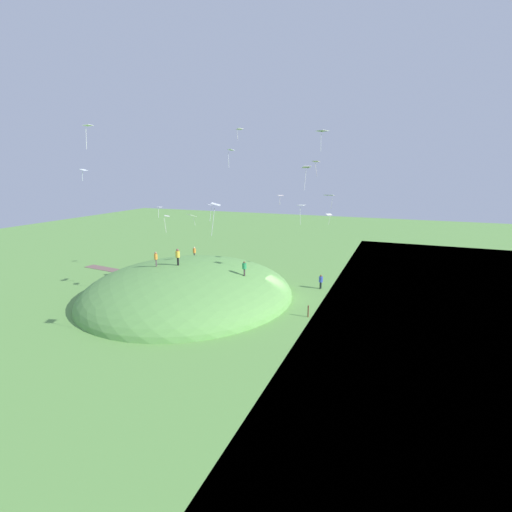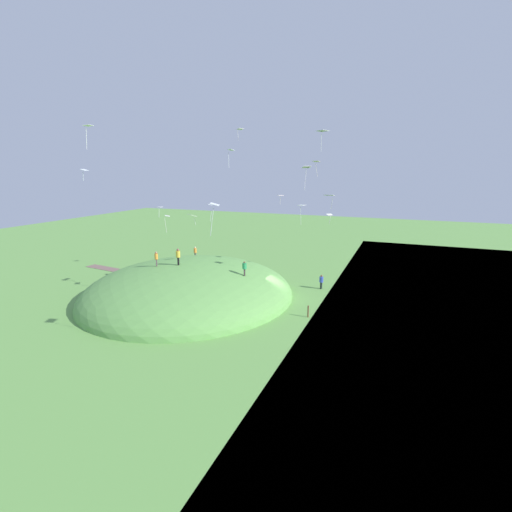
{
  "view_description": "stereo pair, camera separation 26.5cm",
  "coord_description": "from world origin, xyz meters",
  "px_view_note": "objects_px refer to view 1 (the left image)",
  "views": [
    {
      "loc": [
        -12.4,
        38.2,
        14.06
      ],
      "look_at": [
        1.04,
        4.13,
        5.69
      ],
      "focal_mm": 26.43,
      "sensor_mm": 36.0,
      "label": 1
    },
    {
      "loc": [
        -12.65,
        38.1,
        14.06
      ],
      "look_at": [
        1.04,
        4.13,
        5.69
      ],
      "focal_mm": 26.43,
      "sensor_mm": 36.0,
      "label": 2
    }
  ],
  "objects_px": {
    "kite_2": "(167,217)",
    "person_walking_path": "(321,280)",
    "kite_1": "(322,132)",
    "kite_11": "(239,130)",
    "kite_14": "(159,208)",
    "kite_4": "(215,207)",
    "kite_8": "(83,170)",
    "kite_0": "(88,127)",
    "person_near_shore": "(156,257)",
    "kite_5": "(329,215)",
    "kite_15": "(329,196)",
    "kite_13": "(192,216)",
    "kite_6": "(210,206)",
    "kite_10": "(231,152)",
    "mooring_post": "(308,311)",
    "person_on_hilltop": "(194,251)",
    "kite_3": "(316,162)",
    "kite_12": "(301,206)",
    "person_watching_kites": "(244,267)",
    "kite_9": "(280,196)",
    "kite_7": "(306,169)"
  },
  "relations": [
    {
      "from": "person_on_hilltop",
      "to": "kite_5",
      "type": "distance_m",
      "value": 20.44
    },
    {
      "from": "kite_3",
      "to": "kite_15",
      "type": "height_order",
      "value": "kite_3"
    },
    {
      "from": "kite_5",
      "to": "kite_8",
      "type": "relative_size",
      "value": 1.03
    },
    {
      "from": "kite_10",
      "to": "kite_13",
      "type": "height_order",
      "value": "kite_10"
    },
    {
      "from": "kite_4",
      "to": "kite_7",
      "type": "distance_m",
      "value": 13.69
    },
    {
      "from": "person_near_shore",
      "to": "kite_13",
      "type": "height_order",
      "value": "kite_13"
    },
    {
      "from": "kite_4",
      "to": "kite_13",
      "type": "relative_size",
      "value": 1.62
    },
    {
      "from": "kite_1",
      "to": "kite_9",
      "type": "distance_m",
      "value": 8.74
    },
    {
      "from": "person_near_shore",
      "to": "kite_5",
      "type": "bearing_deg",
      "value": 87.98
    },
    {
      "from": "person_on_hilltop",
      "to": "kite_12",
      "type": "distance_m",
      "value": 18.33
    },
    {
      "from": "kite_1",
      "to": "kite_10",
      "type": "height_order",
      "value": "kite_1"
    },
    {
      "from": "person_on_hilltop",
      "to": "kite_0",
      "type": "relative_size",
      "value": 0.83
    },
    {
      "from": "kite_5",
      "to": "person_on_hilltop",
      "type": "bearing_deg",
      "value": -7.81
    },
    {
      "from": "kite_3",
      "to": "kite_13",
      "type": "xyz_separation_m",
      "value": [
        13.89,
        3.27,
        -6.05
      ]
    },
    {
      "from": "kite_14",
      "to": "kite_4",
      "type": "bearing_deg",
      "value": 138.98
    },
    {
      "from": "kite_6",
      "to": "person_near_shore",
      "type": "bearing_deg",
      "value": 53.99
    },
    {
      "from": "person_near_shore",
      "to": "kite_7",
      "type": "distance_m",
      "value": 18.74
    },
    {
      "from": "kite_8",
      "to": "kite_11",
      "type": "distance_m",
      "value": 17.76
    },
    {
      "from": "kite_2",
      "to": "kite_6",
      "type": "height_order",
      "value": "kite_6"
    },
    {
      "from": "kite_2",
      "to": "kite_9",
      "type": "bearing_deg",
      "value": -143.62
    },
    {
      "from": "kite_4",
      "to": "kite_13",
      "type": "height_order",
      "value": "kite_4"
    },
    {
      "from": "kite_11",
      "to": "kite_13",
      "type": "height_order",
      "value": "kite_11"
    },
    {
      "from": "kite_1",
      "to": "kite_14",
      "type": "xyz_separation_m",
      "value": [
        16.96,
        3.89,
        -7.72
      ]
    },
    {
      "from": "kite_14",
      "to": "mooring_post",
      "type": "relative_size",
      "value": 0.98
    },
    {
      "from": "kite_2",
      "to": "kite_15",
      "type": "height_order",
      "value": "kite_15"
    },
    {
      "from": "kite_10",
      "to": "kite_15",
      "type": "xyz_separation_m",
      "value": [
        -9.02,
        -3.27,
        -4.17
      ]
    },
    {
      "from": "person_watching_kites",
      "to": "kite_6",
      "type": "bearing_deg",
      "value": 26.65
    },
    {
      "from": "kite_11",
      "to": "kite_13",
      "type": "bearing_deg",
      "value": 40.82
    },
    {
      "from": "person_walking_path",
      "to": "kite_6",
      "type": "bearing_deg",
      "value": -50.67
    },
    {
      "from": "person_watching_kites",
      "to": "kite_1",
      "type": "xyz_separation_m",
      "value": [
        -7.14,
        -3.03,
        13.69
      ]
    },
    {
      "from": "kite_4",
      "to": "kite_7",
      "type": "height_order",
      "value": "kite_7"
    },
    {
      "from": "person_on_hilltop",
      "to": "kite_15",
      "type": "bearing_deg",
      "value": -178.11
    },
    {
      "from": "kite_3",
      "to": "kite_12",
      "type": "bearing_deg",
      "value": 21.26
    },
    {
      "from": "kite_0",
      "to": "kite_12",
      "type": "xyz_separation_m",
      "value": [
        -14.38,
        -15.68,
        -7.44
      ]
    },
    {
      "from": "kite_4",
      "to": "kite_15",
      "type": "relative_size",
      "value": 1.63
    },
    {
      "from": "kite_10",
      "to": "kite_15",
      "type": "height_order",
      "value": "kite_10"
    },
    {
      "from": "kite_1",
      "to": "kite_11",
      "type": "xyz_separation_m",
      "value": [
        10.63,
        -3.86,
        0.94
      ]
    },
    {
      "from": "kite_13",
      "to": "kite_2",
      "type": "bearing_deg",
      "value": 87.85
    },
    {
      "from": "kite_5",
      "to": "kite_15",
      "type": "relative_size",
      "value": 0.87
    },
    {
      "from": "person_watching_kites",
      "to": "kite_11",
      "type": "xyz_separation_m",
      "value": [
        3.49,
        -6.89,
        14.63
      ]
    },
    {
      "from": "kite_0",
      "to": "person_near_shore",
      "type": "bearing_deg",
      "value": -90.81
    },
    {
      "from": "kite_11",
      "to": "kite_14",
      "type": "height_order",
      "value": "kite_11"
    },
    {
      "from": "person_near_shore",
      "to": "kite_13",
      "type": "xyz_separation_m",
      "value": [
        -1.75,
        -4.98,
        4.11
      ]
    },
    {
      "from": "kite_14",
      "to": "person_on_hilltop",
      "type": "bearing_deg",
      "value": -79.01
    },
    {
      "from": "person_walking_path",
      "to": "kite_8",
      "type": "distance_m",
      "value": 28.84
    },
    {
      "from": "kite_2",
      "to": "person_walking_path",
      "type": "bearing_deg",
      "value": -146.24
    },
    {
      "from": "person_walking_path",
      "to": "kite_4",
      "type": "distance_m",
      "value": 22.96
    },
    {
      "from": "person_near_shore",
      "to": "kite_15",
      "type": "bearing_deg",
      "value": 71.85
    },
    {
      "from": "person_near_shore",
      "to": "kite_3",
      "type": "height_order",
      "value": "kite_3"
    },
    {
      "from": "kite_5",
      "to": "kite_1",
      "type": "bearing_deg",
      "value": 85.76
    }
  ]
}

